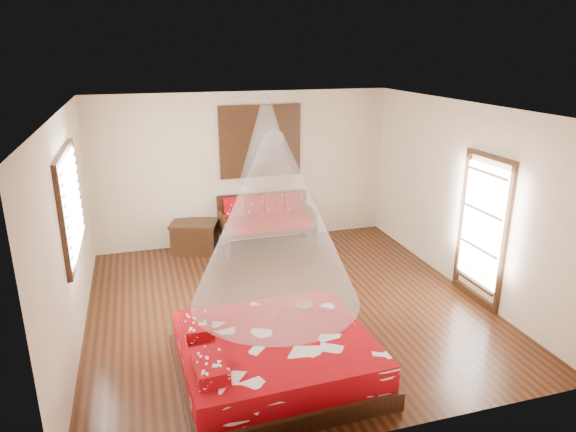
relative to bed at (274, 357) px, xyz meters
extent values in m
cube|color=black|center=(0.61, 1.59, -0.26)|extent=(5.50, 5.50, 0.02)
cube|color=white|center=(0.61, 1.59, 2.56)|extent=(5.50, 5.50, 0.02)
cube|color=beige|center=(-2.15, 1.59, 1.15)|extent=(0.02, 5.50, 2.80)
cube|color=beige|center=(3.37, 1.59, 1.15)|extent=(0.02, 5.50, 2.80)
cube|color=beige|center=(0.61, 4.35, 1.15)|extent=(5.50, 0.02, 2.80)
cube|color=beige|center=(0.61, -1.17, 1.15)|extent=(5.50, 0.02, 2.80)
cube|color=black|center=(0.02, 0.00, -0.15)|extent=(2.20, 2.01, 0.20)
cube|color=#8C040B|center=(0.02, 0.00, 0.10)|extent=(2.10, 1.90, 0.30)
cube|color=#8C040B|center=(-0.77, -0.43, 0.32)|extent=(0.32, 0.57, 0.14)
cube|color=#8C040B|center=(-0.79, 0.38, 0.32)|extent=(0.32, 0.57, 0.14)
cube|color=black|center=(0.11, 3.57, -0.04)|extent=(0.08, 0.08, 0.42)
cube|color=black|center=(1.72, 3.57, -0.04)|extent=(0.08, 0.08, 0.42)
cube|color=black|center=(0.11, 4.21, -0.04)|extent=(0.08, 0.08, 0.42)
cube|color=black|center=(1.72, 4.21, -0.04)|extent=(0.08, 0.08, 0.42)
cube|color=black|center=(0.92, 3.89, 0.13)|extent=(1.73, 0.77, 0.08)
cube|color=#9D0805|center=(0.92, 3.89, 0.24)|extent=(1.67, 0.71, 0.14)
cube|color=black|center=(0.92, 4.23, 0.42)|extent=(1.73, 0.06, 0.55)
cube|color=black|center=(0.09, 3.89, 0.29)|extent=(0.06, 0.77, 0.30)
cube|color=black|center=(1.74, 3.89, 0.29)|extent=(0.06, 0.77, 0.30)
cube|color=#8C040B|center=(0.34, 4.11, 0.49)|extent=(0.36, 0.19, 0.38)
cube|color=#8C040B|center=(0.72, 4.11, 0.49)|extent=(0.36, 0.19, 0.38)
cube|color=#8C040B|center=(1.11, 4.11, 0.49)|extent=(0.36, 0.19, 0.38)
cube|color=#8C040B|center=(1.49, 4.11, 0.49)|extent=(0.36, 0.19, 0.38)
cube|color=black|center=(-0.40, 4.04, 0.00)|extent=(0.91, 0.77, 0.51)
cube|color=black|center=(-0.40, 4.04, 0.28)|extent=(0.96, 0.82, 0.05)
cube|color=black|center=(0.92, 4.31, 1.65)|extent=(1.52, 0.06, 1.32)
cube|color=black|center=(0.92, 4.30, 1.65)|extent=(1.35, 0.04, 1.10)
cube|color=black|center=(-2.11, 1.79, 1.45)|extent=(0.08, 1.74, 1.34)
cube|color=silver|center=(-2.07, 1.79, 1.45)|extent=(0.04, 1.54, 1.10)
cube|color=black|center=(3.33, 0.99, 0.80)|extent=(0.08, 1.02, 2.16)
cube|color=white|center=(3.31, 0.99, 0.90)|extent=(0.03, 0.82, 1.70)
cylinder|color=brown|center=(0.54, 0.58, 0.26)|extent=(0.23, 0.23, 0.03)
cone|color=white|center=(0.02, 0.00, 1.60)|extent=(1.80, 1.80, 1.80)
cone|color=white|center=(0.92, 3.84, 1.75)|extent=(1.01, 1.01, 1.50)
camera|label=1|loc=(-1.26, -4.77, 3.28)|focal=32.00mm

